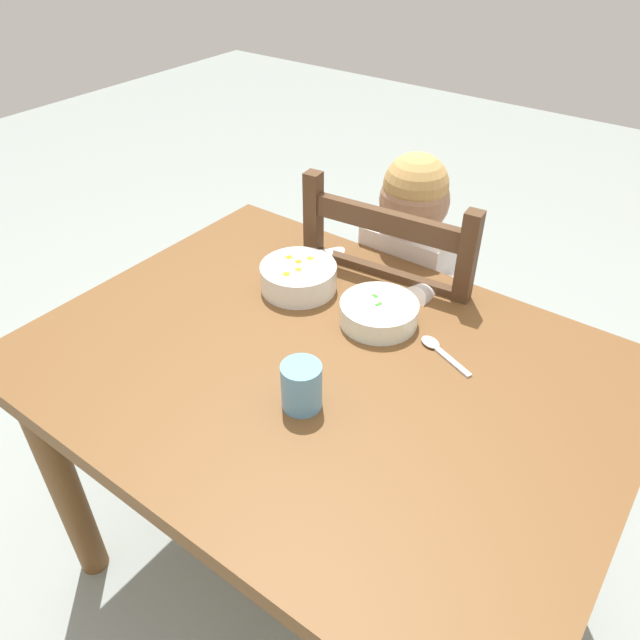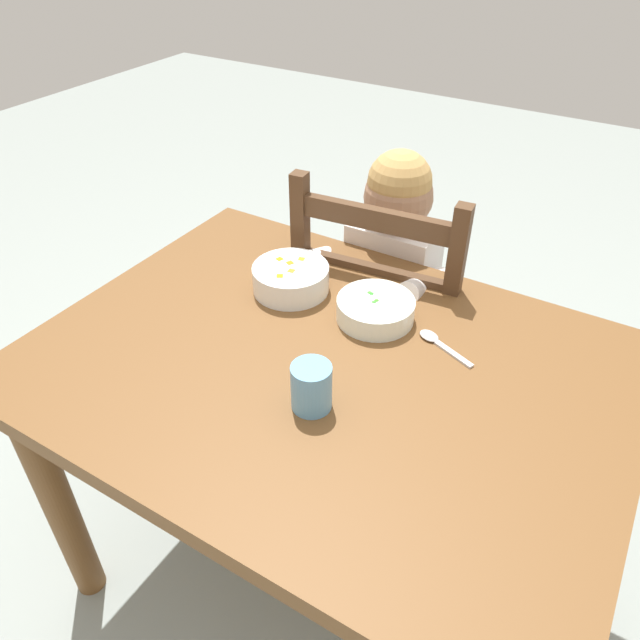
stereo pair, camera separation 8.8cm
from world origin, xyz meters
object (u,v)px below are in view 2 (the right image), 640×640
Objects in this scene: child_figure at (388,275)px; bowl_of_carrots at (291,278)px; bowl_of_peas at (375,309)px; drinking_cup at (311,387)px; spoon at (436,341)px; dining_chair at (386,329)px; dining_table at (325,403)px.

child_figure is 0.33m from bowl_of_carrots.
drinking_cup reaches higher than bowl_of_peas.
child_figure is 5.64× the size of bowl_of_carrots.
bowl_of_carrots reaches higher than spoon.
dining_chair is at bearing 69.65° from bowl_of_carrots.
bowl_of_peas is 1.22× the size of spoon.
bowl_of_peas is at bearing 176.37° from spoon.
drinking_cup is (0.13, -0.58, 0.13)m from child_figure.
spoon is (0.14, -0.01, -0.02)m from bowl_of_peas.
spoon is (0.25, -0.30, 0.09)m from child_figure.
dining_table is 0.30m from bowl_of_carrots.
child_figure is 10.73× the size of drinking_cup.
dining_table is at bearing -80.21° from dining_chair.
bowl_of_carrots is 1.90× the size of drinking_cup.
child_figure is (-0.01, -0.01, 0.18)m from dining_chair.
dining_chair is at bearing 108.61° from bowl_of_peas.
bowl_of_peas is 0.21m from bowl_of_carrots.
bowl_of_carrots is 0.36m from spoon.
bowl_of_carrots is at bearing -110.35° from dining_chair.
bowl_of_carrots is at bearing 178.54° from spoon.
dining_table is at bearing -134.57° from spoon.
spoon is at bearing -3.63° from bowl_of_peas.
bowl_of_carrots is at bearing 138.04° from dining_table.
spoon is (0.16, 0.16, 0.12)m from dining_table.
drinking_cup is at bearing -78.33° from dining_chair.
spoon is (0.35, -0.01, -0.03)m from bowl_of_carrots.
child_figure is 0.61m from drinking_cup.
child_figure is 0.40m from spoon.
child_figure is 0.33m from bowl_of_peas.
dining_table is 0.22m from bowl_of_peas.
drinking_cup is (0.12, -0.59, 0.31)m from dining_chair.
child_figure is at bearing 100.54° from dining_table.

